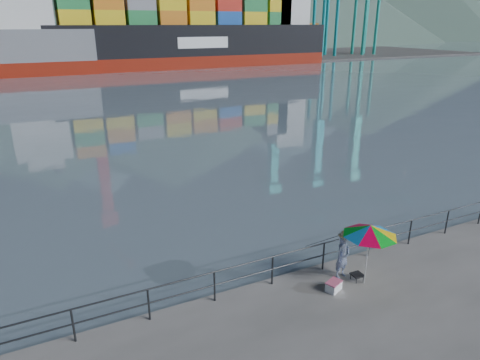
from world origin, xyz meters
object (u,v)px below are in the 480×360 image
Objects in this scene: fisherman at (343,257)px; beach_umbrella at (370,230)px; container_ship at (202,34)px; cooler_bag at (334,286)px.

fisherman is 1.39m from beach_umbrella.
cooler_bag is at bearing -108.54° from container_ship.
fisherman is at bearing 122.73° from beach_umbrella.
cooler_bag is at bearing -154.12° from fisherman.
beach_umbrella is 2.10m from cooler_bag.
fisherman is 3.01× the size of cooler_bag.
cooler_bag is 0.01× the size of container_ship.
fisherman reaches higher than cooler_bag.
beach_umbrella is 77.66m from container_ship.
cooler_bag is (-1.14, 0.12, -1.76)m from beach_umbrella.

